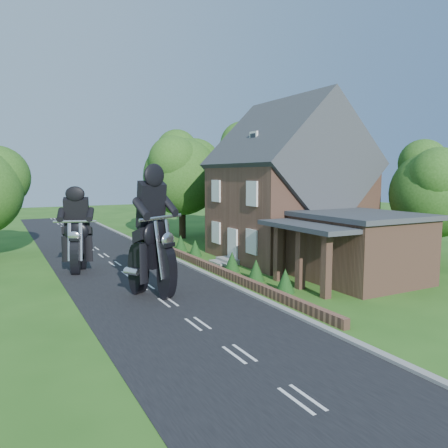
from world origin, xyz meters
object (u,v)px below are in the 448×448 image
annex (357,246)px  motorcycle_lead (153,277)px  garden_wall (208,266)px  motorcycle_follow (78,260)px  house (288,190)px

annex → motorcycle_lead: bearing=168.8°
annex → garden_wall: bearing=133.8°
motorcycle_follow → house: bearing=-164.9°
motorcycle_follow → annex: bearing=167.7°
garden_wall → house: bearing=9.2°
annex → motorcycle_lead: size_ratio=3.77×
garden_wall → annex: 8.19m
annex → motorcycle_follow: (-12.19, 8.44, -1.06)m
garden_wall → motorcycle_follow: (-6.62, 2.64, 0.51)m
motorcycle_lead → motorcycle_follow: bearing=-102.9°
annex → house: bearing=84.8°
motorcycle_follow → motorcycle_lead: bearing=130.2°
house → motorcycle_lead: bearing=-155.9°
garden_wall → motorcycle_lead: size_ratio=11.76×
house → annex: house is taller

